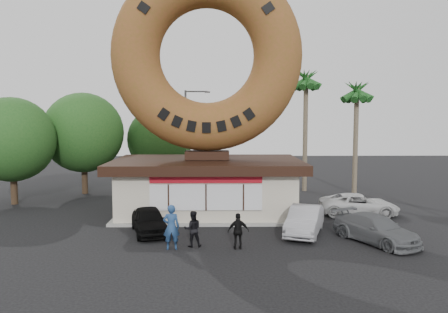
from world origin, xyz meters
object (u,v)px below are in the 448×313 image
street_lamp (187,133)px  person_center (193,229)px  giant_donut (207,56)px  car_grey (376,229)px  person_left (171,227)px  car_black (149,221)px  person_right (238,231)px  donut_shop (207,184)px  car_silver (305,220)px  car_white (359,205)px

street_lamp → person_center: bearing=-85.4°
giant_donut → car_grey: size_ratio=2.55×
car_grey → giant_donut: bearing=113.3°
street_lamp → person_left: bearing=-88.6°
person_center → car_black: person_center is taller
car_grey → person_right: bearing=159.4°
street_lamp → donut_shop: bearing=-79.5°
person_center → person_left: bearing=13.6°
street_lamp → person_left: 17.54m
car_silver → car_grey: car_silver is taller
donut_shop → car_black: 5.43m
donut_shop → person_center: (-0.51, -6.79, -0.95)m
person_left → street_lamp: bearing=-92.2°
donut_shop → giant_donut: giant_donut is taller
car_black → car_grey: size_ratio=0.87×
car_silver → car_white: 5.78m
street_lamp → person_left: (0.43, -17.19, -3.48)m
car_silver → car_grey: bearing=-7.6°
car_white → giant_donut: bearing=91.5°
car_silver → car_white: size_ratio=0.91×
giant_donut → person_center: size_ratio=6.90×
car_white → donut_shop: bearing=91.6°
person_left → car_grey: (9.40, 0.88, -0.36)m
donut_shop → car_silver: size_ratio=2.67×
street_lamp → car_black: size_ratio=2.09×
person_left → person_right: bearing=176.3°
giant_donut → car_black: (-2.82, -4.52, -8.76)m
person_right → car_white: person_right is taller
giant_donut → person_right: size_ratio=7.00×
car_black → car_grey: car_black is taller
giant_donut → person_center: giant_donut is taller
giant_donut → street_lamp: giant_donut is taller
donut_shop → car_black: size_ratio=2.93×
person_center → person_right: 2.07m
person_center → car_grey: person_center is taller
donut_shop → person_left: bearing=-101.2°
car_grey → car_white: car_white is taller
person_left → person_center: (0.92, 0.38, -0.19)m
person_left → car_silver: 6.84m
person_center → car_white: (9.53, 6.16, -0.17)m
giant_donut → street_lamp: bearing=100.5°
car_white → person_center: bearing=128.5°
car_black → car_white: bearing=1.5°
car_black → car_silver: 7.78m
giant_donut → car_silver: bearing=-43.8°
street_lamp → giant_donut: bearing=-79.5°
street_lamp → person_right: street_lamp is taller
donut_shop → car_grey: 10.22m
street_lamp → car_grey: 19.43m
person_left → car_silver: size_ratio=0.48×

